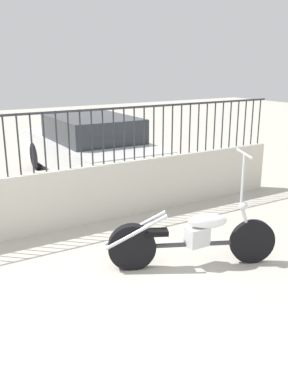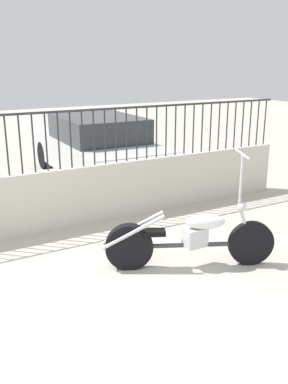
% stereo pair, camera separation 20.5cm
% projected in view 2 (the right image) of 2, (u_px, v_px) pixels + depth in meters
% --- Properties ---
extents(ground_plane, '(40.00, 40.00, 0.00)m').
position_uv_depth(ground_plane, '(113.00, 327.00, 4.12)').
color(ground_plane, '#B7B2A5').
extents(low_wall, '(9.29, 0.18, 0.91)m').
position_uv_depth(low_wall, '(32.00, 203.00, 6.29)').
color(low_wall, beige).
rests_on(low_wall, ground_plane).
extents(fence_railing, '(9.29, 0.04, 0.87)m').
position_uv_depth(fence_railing, '(26.00, 134.00, 5.99)').
color(fence_railing, '#2D2D33').
rests_on(fence_railing, low_wall).
extents(motorcycle_dark_grey, '(1.99, 1.03, 1.44)m').
position_uv_depth(motorcycle_dark_grey, '(183.00, 239.00, 5.24)').
color(motorcycle_dark_grey, black).
rests_on(motorcycle_dark_grey, ground_plane).
extents(car_white, '(1.82, 4.30, 1.35)m').
position_uv_depth(car_white, '(96.00, 147.00, 9.25)').
color(car_white, black).
rests_on(car_white, ground_plane).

